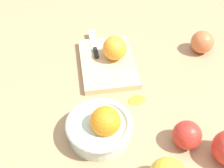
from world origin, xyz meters
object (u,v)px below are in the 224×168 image
orange_on_board (115,48)px  apple_front_right (202,42)px  apple_front_left_3 (187,135)px  bowl (101,127)px  knife (95,47)px  cutting_board (108,63)px

orange_on_board → apple_front_right: (0.05, -0.29, -0.02)m
apple_front_right → apple_front_left_3: (-0.36, 0.12, -0.00)m
orange_on_board → apple_front_right: bearing=-79.4°
bowl → knife: bearing=4.2°
cutting_board → apple_front_right: bearing=-77.6°
apple_front_right → orange_on_board: bearing=100.6°
apple_front_right → knife: bearing=90.6°
orange_on_board → apple_front_left_3: bearing=-151.6°
orange_on_board → knife: size_ratio=0.48×
bowl → cutting_board: size_ratio=0.68×
bowl → apple_front_left_3: bowl is taller
knife → apple_front_right: size_ratio=2.11×
bowl → apple_front_right: bowl is taller
bowl → apple_front_left_3: 0.21m
cutting_board → orange_on_board: bearing=-57.1°
cutting_board → knife: knife is taller
cutting_board → apple_front_right: apple_front_right is taller
cutting_board → apple_front_right: 0.32m
knife → apple_front_right: bearing=-89.4°
bowl → cutting_board: bowl is taller
orange_on_board → apple_front_right: size_ratio=1.02×
cutting_board → knife: (0.06, 0.04, 0.01)m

